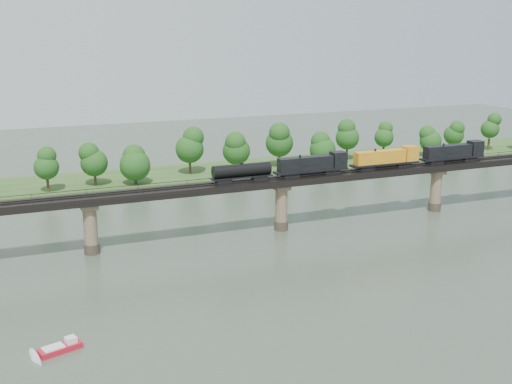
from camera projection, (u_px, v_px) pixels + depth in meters
name	position (u px, v px, depth m)	size (l,w,h in m)	color
ground	(351.00, 279.00, 111.42)	(400.00, 400.00, 0.00)	#374435
far_bank	(205.00, 174.00, 187.60)	(300.00, 24.00, 1.60)	#305120
bridge	(281.00, 205.00, 137.01)	(236.00, 30.00, 11.50)	#473A2D
bridge_superstructure	(282.00, 177.00, 135.42)	(220.00, 4.90, 0.75)	black
far_treeline	(181.00, 151.00, 178.61)	(289.06, 17.54, 13.60)	#382619
freight_train	(362.00, 161.00, 141.91)	(67.98, 2.65, 4.68)	black
motorboat	(61.00, 347.00, 86.57)	(6.09, 3.74, 1.61)	red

